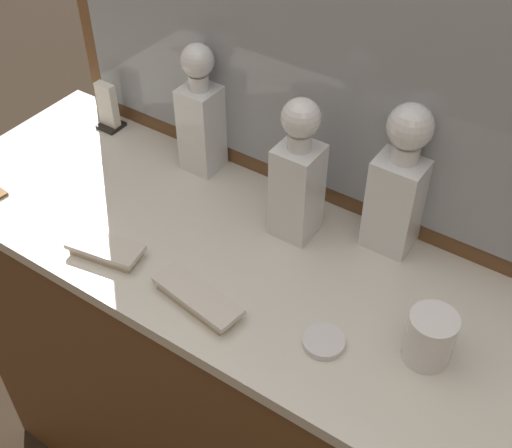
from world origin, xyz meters
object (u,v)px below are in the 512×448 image
at_px(crystal_decanter_right, 398,191).
at_px(porcelain_dish, 324,342).
at_px(crystal_tumbler_front, 429,339).
at_px(crystal_decanter_front, 201,121).
at_px(crystal_decanter_left, 297,182).
at_px(napkin_holder, 108,109).
at_px(silver_brush_rear, 198,298).
at_px(silver_brush_far_left, 106,249).

height_order(crystal_decanter_right, porcelain_dish, crystal_decanter_right).
bearing_deg(crystal_tumbler_front, crystal_decanter_front, 161.34).
xyz_separation_m(crystal_decanter_front, crystal_decanter_left, (0.26, -0.06, 0.00)).
height_order(crystal_tumbler_front, napkin_holder, napkin_holder).
xyz_separation_m(crystal_decanter_right, silver_brush_rear, (-0.20, -0.32, -0.10)).
height_order(crystal_decanter_front, silver_brush_far_left, crystal_decanter_front).
relative_size(crystal_decanter_front, porcelain_dish, 4.05).
height_order(crystal_decanter_right, crystal_decanter_left, crystal_decanter_right).
bearing_deg(crystal_tumbler_front, porcelain_dish, -154.02).
height_order(silver_brush_far_left, porcelain_dish, silver_brush_far_left).
bearing_deg(porcelain_dish, crystal_tumbler_front, 25.98).
distance_m(silver_brush_far_left, porcelain_dish, 0.43).
bearing_deg(crystal_tumbler_front, silver_brush_rear, -162.56).
bearing_deg(crystal_decanter_left, crystal_decanter_front, 166.47).
xyz_separation_m(crystal_decanter_front, silver_brush_rear, (0.22, -0.31, -0.10)).
xyz_separation_m(crystal_decanter_left, crystal_tumbler_front, (0.32, -0.13, -0.07)).
xyz_separation_m(crystal_decanter_front, porcelain_dish, (0.44, -0.27, -0.11)).
distance_m(crystal_decanter_right, silver_brush_far_left, 0.53).
height_order(crystal_decanter_left, porcelain_dish, crystal_decanter_left).
relative_size(crystal_decanter_left, silver_brush_far_left, 1.94).
distance_m(crystal_decanter_left, porcelain_dish, 0.29).
distance_m(crystal_tumbler_front, silver_brush_rear, 0.38).
bearing_deg(silver_brush_far_left, crystal_tumbler_front, 11.34).
xyz_separation_m(crystal_tumbler_front, silver_brush_rear, (-0.36, -0.11, -0.03)).
bearing_deg(crystal_decanter_front, silver_brush_far_left, -87.14).
bearing_deg(silver_brush_far_left, porcelain_dish, 5.98).
bearing_deg(silver_brush_rear, porcelain_dish, 11.35).
bearing_deg(porcelain_dish, silver_brush_far_left, -174.02).
relative_size(crystal_tumbler_front, napkin_holder, 0.82).
xyz_separation_m(silver_brush_far_left, napkin_holder, (-0.28, 0.31, 0.03)).
relative_size(crystal_decanter_right, silver_brush_rear, 1.67).
distance_m(crystal_decanter_right, napkin_holder, 0.69).
bearing_deg(crystal_decanter_left, crystal_tumbler_front, -22.67).
distance_m(crystal_decanter_front, crystal_decanter_left, 0.27).
relative_size(silver_brush_rear, napkin_holder, 1.58).
height_order(crystal_decanter_front, porcelain_dish, crystal_decanter_front).
bearing_deg(napkin_holder, crystal_decanter_right, 1.17).
bearing_deg(crystal_tumbler_front, crystal_decanter_left, 157.33).
relative_size(crystal_decanter_left, crystal_tumbler_front, 3.14).
height_order(silver_brush_far_left, silver_brush_rear, same).
xyz_separation_m(silver_brush_rear, napkin_holder, (-0.48, 0.31, 0.03)).
bearing_deg(silver_brush_rear, crystal_decanter_left, 80.86).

